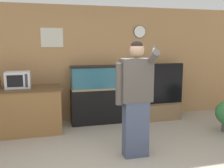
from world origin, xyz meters
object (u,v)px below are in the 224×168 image
object	(u,v)px
microwave	(18,80)
person_standing	(136,98)
counter_island	(17,111)
tv_on_stand	(157,103)
aquarium_on_stand	(96,95)

from	to	relation	value
microwave	person_standing	bearing A→B (deg)	-39.06
counter_island	tv_on_stand	bearing A→B (deg)	3.67
tv_on_stand	person_standing	world-z (taller)	person_standing
tv_on_stand	microwave	bearing A→B (deg)	-176.36
counter_island	tv_on_stand	distance (m)	3.07
aquarium_on_stand	tv_on_stand	bearing A→B (deg)	-3.78
counter_island	person_standing	bearing A→B (deg)	-38.27
counter_island	aquarium_on_stand	distance (m)	1.66
counter_island	person_standing	world-z (taller)	person_standing
counter_island	aquarium_on_stand	size ratio (longest dim) A/B	1.33
microwave	tv_on_stand	distance (m)	3.11
aquarium_on_stand	person_standing	world-z (taller)	person_standing
tv_on_stand	aquarium_on_stand	bearing A→B (deg)	176.22
counter_island	aquarium_on_stand	world-z (taller)	aquarium_on_stand
counter_island	aquarium_on_stand	xyz separation A→B (m)	(1.63, 0.29, 0.18)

